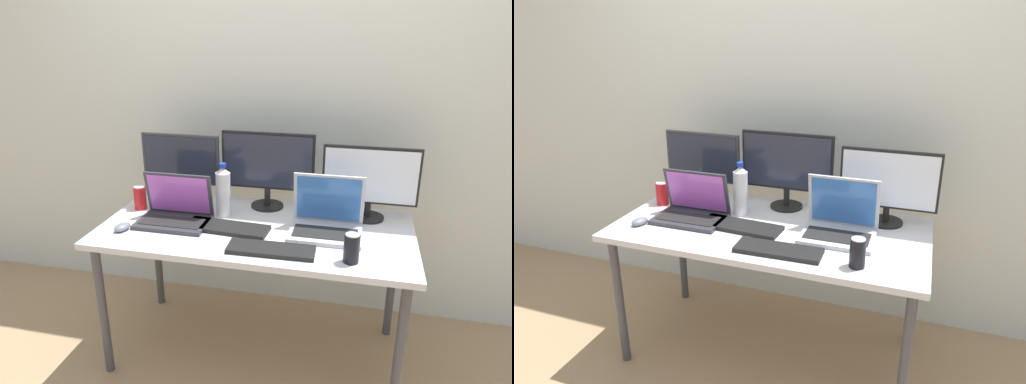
{
  "view_description": "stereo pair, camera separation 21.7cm",
  "coord_description": "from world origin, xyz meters",
  "views": [
    {
      "loc": [
        0.47,
        -1.99,
        1.66
      ],
      "look_at": [
        0.0,
        0.0,
        0.92
      ],
      "focal_mm": 32.0,
      "sensor_mm": 36.0,
      "label": 1
    },
    {
      "loc": [
        0.67,
        -1.93,
        1.66
      ],
      "look_at": [
        0.0,
        0.0,
        0.92
      ],
      "focal_mm": 32.0,
      "sensor_mm": 36.0,
      "label": 2
    }
  ],
  "objects": [
    {
      "name": "monitor_left",
      "position": [
        -0.48,
        0.24,
        0.95
      ],
      "size": [
        0.43,
        0.2,
        0.38
      ],
      "color": "#38383D",
      "rests_on": "work_desk"
    },
    {
      "name": "ground_plane",
      "position": [
        0.0,
        0.0,
        0.0
      ],
      "size": [
        16.0,
        16.0,
        0.0
      ],
      "primitive_type": "plane",
      "color": "#9E7F5B"
    },
    {
      "name": "water_bottle",
      "position": [
        -0.2,
        0.1,
        0.87
      ],
      "size": [
        0.08,
        0.08,
        0.28
      ],
      "color": "silver",
      "rests_on": "work_desk"
    },
    {
      "name": "keyboard_main",
      "position": [
        0.12,
        -0.24,
        0.75
      ],
      "size": [
        0.39,
        0.14,
        0.02
      ],
      "primitive_type": "cube",
      "rotation": [
        0.0,
        0.0,
        0.02
      ],
      "color": "black",
      "rests_on": "work_desk"
    },
    {
      "name": "work_desk",
      "position": [
        0.0,
        0.0,
        0.67
      ],
      "size": [
        1.51,
        0.75,
        0.74
      ],
      "color": "#424247",
      "rests_on": "ground"
    },
    {
      "name": "laptop_silver",
      "position": [
        -0.41,
        -0.03,
        0.8
      ],
      "size": [
        0.35,
        0.23,
        0.24
      ],
      "color": "#2D2D33",
      "rests_on": "work_desk"
    },
    {
      "name": "monitor_right",
      "position": [
        0.53,
        0.23,
        0.95
      ],
      "size": [
        0.47,
        0.17,
        0.37
      ],
      "color": "black",
      "rests_on": "work_desk"
    },
    {
      "name": "soda_can_near_keyboard",
      "position": [
        0.47,
        -0.26,
        0.8
      ],
      "size": [
        0.07,
        0.07,
        0.13
      ],
      "color": "black",
      "rests_on": "work_desk"
    },
    {
      "name": "laptop_secondary",
      "position": [
        0.34,
        0.02,
        0.8
      ],
      "size": [
        0.34,
        0.26,
        0.27
      ],
      "color": "#B7B7BC",
      "rests_on": "work_desk"
    },
    {
      "name": "keyboard_aux",
      "position": [
        -0.13,
        -0.07,
        0.75
      ],
      "size": [
        0.41,
        0.17,
        0.02
      ],
      "primitive_type": "cube",
      "rotation": [
        0.0,
        0.0,
        -0.07
      ],
      "color": "black",
      "rests_on": "work_desk"
    },
    {
      "name": "monitor_center",
      "position": [
        -0.0,
        0.27,
        0.97
      ],
      "size": [
        0.49,
        0.18,
        0.41
      ],
      "color": "black",
      "rests_on": "work_desk"
    },
    {
      "name": "wall_back",
      "position": [
        0.0,
        0.59,
        1.3
      ],
      "size": [
        7.0,
        0.08,
        2.6
      ],
      "primitive_type": "cube",
      "color": "silver",
      "rests_on": "ground"
    },
    {
      "name": "soda_can_by_laptop",
      "position": [
        -0.66,
        0.09,
        0.8
      ],
      "size": [
        0.07,
        0.07,
        0.13
      ],
      "color": "red",
      "rests_on": "work_desk"
    },
    {
      "name": "mouse_by_keyboard",
      "position": [
        -0.62,
        -0.19,
        0.76
      ],
      "size": [
        0.08,
        0.1,
        0.04
      ],
      "primitive_type": "ellipsoid",
      "rotation": [
        0.0,
        0.0,
        -0.27
      ],
      "color": "slate",
      "rests_on": "work_desk"
    }
  ]
}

